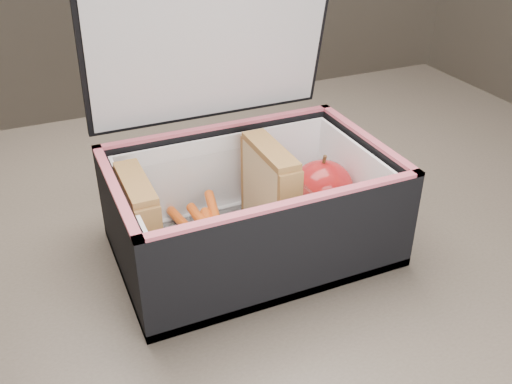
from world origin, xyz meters
The scene contains 8 objects.
kitchen_table centered at (0.00, 0.00, 0.66)m, with size 1.20×0.80×0.75m.
lunch_bag centered at (0.02, -0.04, 0.81)m, with size 0.28×0.23×0.28m.
plastic_tub centered at (-0.03, -0.04, 0.80)m, with size 0.18×0.13×0.08m, color white, non-canonical shape.
sandwich_left centered at (-0.10, -0.04, 0.81)m, with size 0.02×0.09×0.10m.
sandwich_right centered at (0.04, -0.04, 0.82)m, with size 0.03×0.09×0.10m.
carrot_sticks centered at (-0.03, -0.05, 0.78)m, with size 0.05×0.15×0.03m.
paper_napkin centered at (0.10, -0.03, 0.77)m, with size 0.08×0.08×0.01m, color white.
red_apple centered at (0.11, -0.04, 0.80)m, with size 0.07×0.07×0.07m.
Camera 1 is at (-0.18, -0.51, 1.12)m, focal length 40.00 mm.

